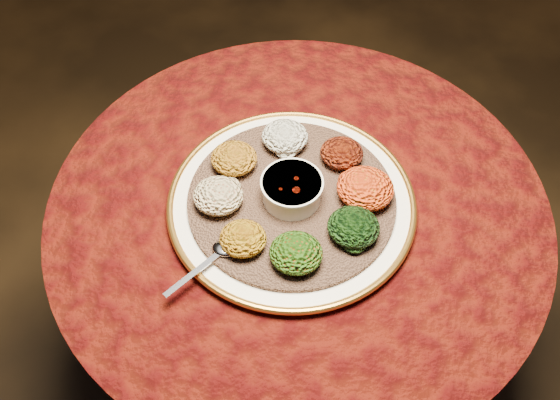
# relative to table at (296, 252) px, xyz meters

# --- Properties ---
(table) EXTENTS (0.96, 0.96, 0.73)m
(table) POSITION_rel_table_xyz_m (0.00, 0.00, 0.00)
(table) COLOR black
(table) RESTS_ON ground
(platter) EXTENTS (0.54, 0.54, 0.02)m
(platter) POSITION_rel_table_xyz_m (-0.01, -0.01, 0.19)
(platter) COLOR white
(platter) RESTS_ON table
(injera) EXTENTS (0.43, 0.43, 0.01)m
(injera) POSITION_rel_table_xyz_m (-0.01, -0.01, 0.20)
(injera) COLOR brown
(injera) RESTS_ON platter
(stew_bowl) EXTENTS (0.12, 0.12, 0.05)m
(stew_bowl) POSITION_rel_table_xyz_m (-0.01, -0.01, 0.24)
(stew_bowl) COLOR silver
(stew_bowl) RESTS_ON injera
(spoon) EXTENTS (0.10, 0.13, 0.01)m
(spoon) POSITION_rel_table_xyz_m (-0.11, -0.16, 0.21)
(spoon) COLOR silver
(spoon) RESTS_ON injera
(portion_ayib) EXTENTS (0.09, 0.09, 0.04)m
(portion_ayib) POSITION_rel_table_xyz_m (-0.05, 0.12, 0.23)
(portion_ayib) COLOR beige
(portion_ayib) RESTS_ON injera
(portion_kitfo) EXTENTS (0.08, 0.08, 0.04)m
(portion_kitfo) POSITION_rel_table_xyz_m (0.07, 0.10, 0.23)
(portion_kitfo) COLOR black
(portion_kitfo) RESTS_ON injera
(portion_tikil) EXTENTS (0.11, 0.10, 0.05)m
(portion_tikil) POSITION_rel_table_xyz_m (0.12, 0.01, 0.23)
(portion_tikil) COLOR #AA720E
(portion_tikil) RESTS_ON injera
(portion_gomen) EXTENTS (0.09, 0.09, 0.04)m
(portion_gomen) POSITION_rel_table_xyz_m (0.11, -0.07, 0.23)
(portion_gomen) COLOR black
(portion_gomen) RESTS_ON injera
(portion_mixveg) EXTENTS (0.09, 0.09, 0.04)m
(portion_mixveg) POSITION_rel_table_xyz_m (0.02, -0.14, 0.23)
(portion_mixveg) COLOR #9A2609
(portion_mixveg) RESTS_ON injera
(portion_kik) EXTENTS (0.08, 0.08, 0.04)m
(portion_kik) POSITION_rel_table_xyz_m (-0.08, -0.13, 0.23)
(portion_kik) COLOR #996D0D
(portion_kik) RESTS_ON injera
(portion_timatim) EXTENTS (0.09, 0.09, 0.04)m
(portion_timatim) POSITION_rel_table_xyz_m (-0.14, -0.05, 0.23)
(portion_timatim) COLOR maroon
(portion_timatim) RESTS_ON injera
(portion_shiro) EXTENTS (0.09, 0.09, 0.04)m
(portion_shiro) POSITION_rel_table_xyz_m (-0.13, 0.04, 0.23)
(portion_shiro) COLOR #9B5A12
(portion_shiro) RESTS_ON injera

